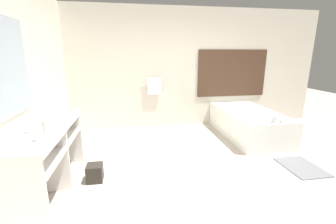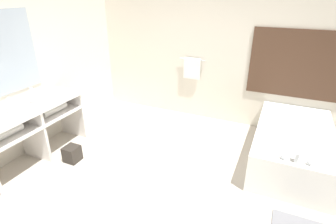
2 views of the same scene
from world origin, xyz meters
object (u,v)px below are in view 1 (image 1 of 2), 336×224
water_bottle_3 (46,129)px  waste_bin (95,173)px  water_bottle_2 (30,125)px  bathtub (248,122)px  water_bottle_1 (39,132)px

water_bottle_3 → waste_bin: 1.04m
water_bottle_2 → water_bottle_3: bearing=-39.1°
bathtub → water_bottle_2: water_bottle_2 is taller
bathtub → water_bottle_1: bearing=-150.1°
bathtub → water_bottle_2: bearing=-155.0°
waste_bin → water_bottle_3: bearing=-123.4°
water_bottle_3 → water_bottle_1: bearing=-110.7°
bathtub → water_bottle_2: (-3.51, -1.64, 0.65)m
water_bottle_1 → waste_bin: 1.10m
water_bottle_2 → waste_bin: bearing=31.3°
water_bottle_1 → water_bottle_2: 0.33m
water_bottle_2 → water_bottle_3: size_ratio=0.98×
water_bottle_3 → bathtub: bearing=28.9°
bathtub → water_bottle_1: (-3.33, -1.92, 0.65)m
bathtub → waste_bin: (-2.95, -1.30, -0.18)m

